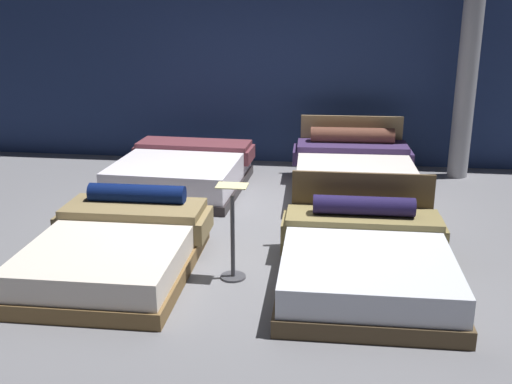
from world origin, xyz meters
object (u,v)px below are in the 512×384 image
at_px(bed_1, 365,261).
at_px(price_sign, 233,244).
at_px(bed_0, 117,249).
at_px(support_pillar, 469,56).
at_px(bed_3, 354,174).
at_px(bed_2, 182,172).

relative_size(bed_1, price_sign, 2.16).
bearing_deg(bed_1, bed_0, 178.99).
relative_size(price_sign, support_pillar, 0.26).
bearing_deg(support_pillar, bed_3, -146.28).
height_order(bed_1, price_sign, price_sign).
relative_size(bed_0, bed_3, 0.95).
xyz_separation_m(bed_1, price_sign, (-1.22, -0.03, 0.12)).
distance_m(bed_3, support_pillar, 2.38).
xyz_separation_m(bed_0, bed_3, (2.31, 2.81, 0.05)).
bearing_deg(bed_0, bed_2, 89.72).
distance_m(bed_0, price_sign, 1.15).
xyz_separation_m(bed_0, support_pillar, (3.85, 3.84, 1.53)).
relative_size(bed_2, price_sign, 2.24).
distance_m(bed_1, bed_3, 2.80).
height_order(bed_2, bed_3, bed_3).
bearing_deg(price_sign, bed_1, 1.60).
distance_m(bed_0, bed_2, 2.66).
xyz_separation_m(price_sign, support_pillar, (2.71, 3.87, 1.40)).
xyz_separation_m(bed_2, price_sign, (1.17, -2.69, 0.11)).
height_order(bed_0, bed_3, bed_3).
xyz_separation_m(bed_1, bed_3, (-0.06, 2.80, 0.04)).
height_order(price_sign, support_pillar, support_pillar).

